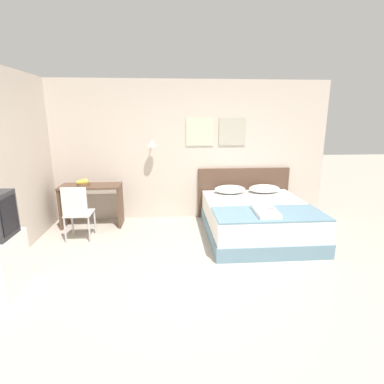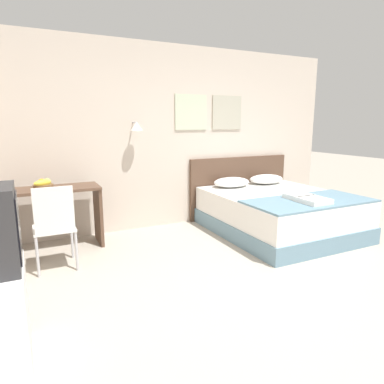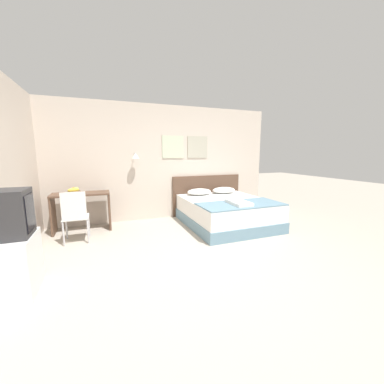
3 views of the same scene
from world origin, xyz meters
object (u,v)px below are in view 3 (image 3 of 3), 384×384
throw_blanket (241,204)px  desk (82,205)px  pillow_right (224,190)px  desk_chair (75,213)px  bed (226,212)px  pillow_left (199,192)px  folded_towel_mid_bed (242,204)px  folded_towel_near_foot (235,201)px  headboard (207,195)px  tv_stand (16,266)px  television (9,214)px  fruit_bowl (74,191)px

throw_blanket → desk: size_ratio=1.54×
pillow_right → desk_chair: desk_chair is taller
bed → pillow_left: 0.88m
pillow_left → folded_towel_mid_bed: (0.27, -1.44, -0.02)m
throw_blanket → folded_towel_mid_bed: folded_towel_mid_bed is taller
folded_towel_near_foot → headboard: bearing=87.9°
bed → pillow_left: bearing=114.6°
folded_towel_mid_bed → desk_chair: bearing=166.4°
throw_blanket → tv_stand: 3.56m
bed → desk: desk is taller
headboard → pillow_right: (0.33, -0.28, 0.14)m
desk_chair → folded_towel_mid_bed: bearing=-13.6°
headboard → television: (-3.45, -2.44, 0.43)m
desk_chair → television: 1.55m
pillow_left → folded_towel_near_foot: pillow_left is taller
folded_towel_mid_bed → pillow_right: bearing=74.4°
pillow_left → desk_chair: desk_chair is taller
desk → bed: bearing=-13.4°
pillow_right → folded_towel_near_foot: pillow_right is taller
throw_blanket → folded_towel_near_foot: size_ratio=5.23×
folded_towel_near_foot → folded_towel_mid_bed: same height
pillow_left → desk: 2.58m
throw_blanket → fruit_bowl: bearing=157.9°
folded_towel_mid_bed → fruit_bowl: size_ratio=1.39×
headboard → desk: headboard is taller
pillow_left → tv_stand: 3.80m
desk → desk_chair: size_ratio=1.17×
folded_towel_near_foot → pillow_left: bearing=103.6°
pillow_right → headboard: bearing=139.6°
desk_chair → fruit_bowl: (-0.05, 0.66, 0.29)m
television → tv_stand: bearing=180.0°
pillow_right → fruit_bowl: fruit_bowl is taller
headboard → desk_chair: 3.14m
desk → fruit_bowl: 0.32m
tv_stand → folded_towel_mid_bed: bearing=11.9°
desk → folded_towel_mid_bed: bearing=-26.2°
folded_towel_mid_bed → desk_chair: desk_chair is taller
folded_towel_near_foot → fruit_bowl: fruit_bowl is taller
fruit_bowl → television: bearing=-101.8°
desk → fruit_bowl: (-0.11, -0.04, 0.30)m
pillow_right → tv_stand: bearing=-150.4°
headboard → pillow_right: bearing=-40.4°
folded_towel_near_foot → desk_chair: (-2.92, 0.43, -0.08)m
tv_stand → throw_blanket: bearing=13.9°
bed → desk_chair: (-2.97, -0.01, 0.25)m
desk → tv_stand: size_ratio=1.61×
fruit_bowl → television: (-0.43, -2.08, 0.10)m
desk_chair → tv_stand: desk_chair is taller
folded_towel_near_foot → television: bearing=-163.7°
tv_stand → desk_chair: bearing=71.2°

